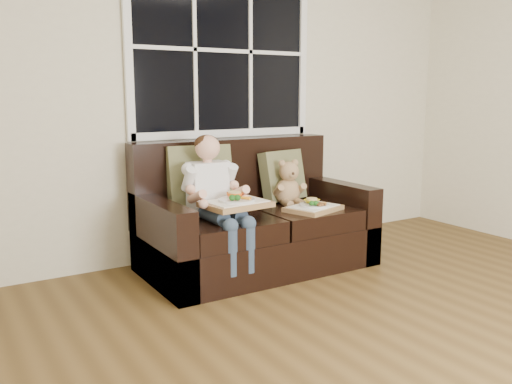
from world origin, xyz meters
TOP-DOWN VIEW (x-y plane):
  - ground at (0.00, 0.00)m, footprint 5.00×5.00m
  - window_back at (-0.15, 2.48)m, footprint 1.62×0.04m
  - loveseat at (-0.15, 2.02)m, footprint 1.70×0.92m
  - pillow_left at (-0.52, 2.17)m, footprint 0.51×0.28m
  - pillow_right at (0.22, 2.17)m, footprint 0.43×0.26m
  - child at (-0.55, 1.90)m, footprint 0.39×0.60m
  - teddy_bear at (0.17, 2.01)m, footprint 0.24×0.29m
  - tray_left at (-0.46, 1.74)m, footprint 0.47×0.37m
  - tray_right at (0.19, 1.71)m, footprint 0.46×0.40m

SIDE VIEW (x-z plane):
  - ground at x=0.00m, z-range 0.00..0.00m
  - loveseat at x=-0.15m, z-range -0.17..0.79m
  - tray_right at x=0.19m, z-range 0.43..0.52m
  - tray_left at x=-0.46m, z-range 0.53..0.63m
  - teddy_bear at x=0.17m, z-range 0.41..0.78m
  - child at x=-0.55m, z-range 0.20..1.09m
  - pillow_right at x=0.22m, z-range 0.44..0.86m
  - pillow_left at x=-0.52m, z-range 0.44..0.94m
  - window_back at x=-0.15m, z-range 0.96..2.33m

